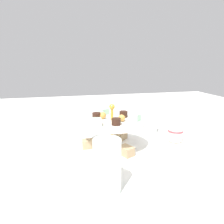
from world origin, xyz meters
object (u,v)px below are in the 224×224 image
water_glass_tall_right (107,166)px  teacup_with_saucer (175,136)px  butter_knife_left (27,153)px  butter_knife_right (200,170)px  water_glass_short_left (150,124)px  tiered_serving_stand (112,136)px  water_glass_mid_back (100,120)px

water_glass_tall_right → teacup_with_saucer: water_glass_tall_right is taller
butter_knife_left → water_glass_tall_right: bearing=53.9°
water_glass_tall_right → butter_knife_right: bearing=-173.1°
water_glass_short_left → teacup_with_saucer: bearing=113.3°
water_glass_tall_right → butter_knife_left: 0.36m
butter_knife_right → teacup_with_saucer: bearing=43.4°
butter_knife_left → butter_knife_right: (-0.51, 0.24, 0.00)m
tiered_serving_stand → water_glass_short_left: size_ratio=3.55×
tiered_serving_stand → butter_knife_left: bearing=-6.2°
butter_knife_right → water_glass_mid_back: bearing=81.9°
tiered_serving_stand → butter_knife_right: 0.30m
tiered_serving_stand → butter_knife_right: tiered_serving_stand is taller
tiered_serving_stand → water_glass_tall_right: (0.07, 0.24, 0.02)m
teacup_with_saucer → butter_knife_left: teacup_with_saucer is taller
water_glass_short_left → butter_knife_right: size_ratio=0.47×
teacup_with_saucer → butter_knife_left: 0.56m
water_glass_tall_right → teacup_with_saucer: (-0.33, -0.25, -0.04)m
water_glass_short_left → water_glass_mid_back: 0.23m
tiered_serving_stand → teacup_with_saucer: 0.26m
butter_knife_right → water_glass_tall_right: bearing=151.3°
water_glass_short_left → water_glass_mid_back: water_glass_mid_back is taller
butter_knife_left → water_glass_mid_back: 0.35m
tiered_serving_stand → water_glass_mid_back: 0.22m
tiered_serving_stand → water_glass_mid_back: size_ratio=2.97×
butter_knife_right → water_glass_mid_back: (0.22, -0.42, 0.05)m
water_glass_tall_right → water_glass_short_left: bearing=-126.1°
tiered_serving_stand → water_glass_mid_back: (0.00, -0.22, -0.00)m
butter_knife_left → water_glass_mid_back: water_glass_mid_back is taller
water_glass_tall_right → teacup_with_saucer: 0.41m
water_glass_tall_right → butter_knife_right: 0.29m
tiered_serving_stand → butter_knife_right: size_ratio=1.66×
water_glass_short_left → butter_knife_left: (0.50, 0.10, -0.04)m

